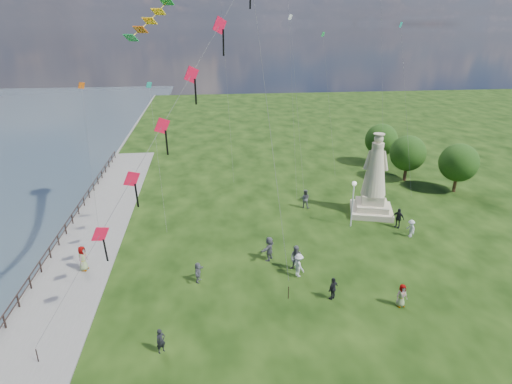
{
  "coord_description": "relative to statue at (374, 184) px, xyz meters",
  "views": [
    {
      "loc": [
        -4.31,
        -19.7,
        16.48
      ],
      "look_at": [
        -1.0,
        8.0,
        5.5
      ],
      "focal_mm": 30.0,
      "sensor_mm": 36.0,
      "label": 1
    }
  ],
  "objects": [
    {
      "name": "waterfront",
      "position": [
        -25.94,
        -6.26,
        -2.93
      ],
      "size": [
        200.0,
        200.0,
        1.51
      ],
      "color": "#32434B",
      "rests_on": "ground"
    },
    {
      "name": "lamppost",
      "position": [
        -2.79,
        -2.47,
        0.14
      ],
      "size": [
        0.39,
        0.39,
        4.18
      ],
      "color": "silver",
      "rests_on": "ground"
    },
    {
      "name": "person_4",
      "position": [
        -3.37,
        -13.85,
        -2.1
      ],
      "size": [
        0.82,
        0.58,
        1.54
      ],
      "primitive_type": "imported",
      "rotation": [
        0.0,
        0.0,
        0.16
      ],
      "color": "#595960",
      "rests_on": "ground"
    },
    {
      "name": "tree_row",
      "position": [
        8.06,
        8.89,
        0.32
      ],
      "size": [
        8.27,
        13.77,
        5.19
      ],
      "color": "#382314",
      "rests_on": "ground"
    },
    {
      "name": "red_kite_train",
      "position": [
        -16.7,
        -10.64,
        9.24
      ],
      "size": [
        12.43,
        9.35,
        19.53
      ],
      "color": "black",
      "rests_on": "ground"
    },
    {
      "name": "person_1",
      "position": [
        -9.03,
        -8.99,
        -1.9
      ],
      "size": [
        1.11,
        1.04,
        1.95
      ],
      "primitive_type": "imported",
      "rotation": [
        0.0,
        0.0,
        -0.66
      ],
      "color": "#595960",
      "rests_on": "ground"
    },
    {
      "name": "statue",
      "position": [
        0.0,
        0.0,
        0.0
      ],
      "size": [
        4.65,
        4.65,
        7.6
      ],
      "rotation": [
        0.0,
        0.0,
        -0.29
      ],
      "color": "beige",
      "rests_on": "ground"
    },
    {
      "name": "person_3",
      "position": [
        -7.39,
        -12.62,
        -2.09
      ],
      "size": [
        1.01,
        0.94,
        1.57
      ],
      "primitive_type": "imported",
      "rotation": [
        0.0,
        0.0,
        3.82
      ],
      "color": "black",
      "rests_on": "ground"
    },
    {
      "name": "person_10",
      "position": [
        -24.07,
        -7.27,
        -1.94
      ],
      "size": [
        0.75,
        1.01,
        1.86
      ],
      "primitive_type": "imported",
      "rotation": [
        0.0,
        0.0,
        1.34
      ],
      "color": "#595960",
      "rests_on": "ground"
    },
    {
      "name": "person_11",
      "position": [
        -10.72,
        -7.25,
        -1.93
      ],
      "size": [
        1.62,
        1.85,
        1.87
      ],
      "primitive_type": "imported",
      "rotation": [
        0.0,
        0.0,
        4.09
      ],
      "color": "#595960",
      "rests_on": "ground"
    },
    {
      "name": "person_5",
      "position": [
        -15.96,
        -9.58,
        -2.14
      ],
      "size": [
        0.92,
        1.45,
        1.45
      ],
      "primitive_type": "imported",
      "rotation": [
        0.0,
        0.0,
        1.3
      ],
      "color": "#595960",
      "rests_on": "ground"
    },
    {
      "name": "small_kites",
      "position": [
        -7.68,
        7.71,
        11.97
      ],
      "size": [
        30.47,
        19.51,
        26.27
      ],
      "color": "teal",
      "rests_on": "ground"
    },
    {
      "name": "person_0",
      "position": [
        -17.89,
        -16.17,
        -2.15
      ],
      "size": [
        0.63,
        0.58,
        1.45
      ],
      "primitive_type": "imported",
      "rotation": [
        0.0,
        0.0,
        0.6
      ],
      "color": "black",
      "rests_on": "ground"
    },
    {
      "name": "person_9",
      "position": [
        1.17,
        -3.16,
        -1.98
      ],
      "size": [
        1.08,
        1.13,
        1.77
      ],
      "primitive_type": "imported",
      "rotation": [
        0.0,
        0.0,
        -0.85
      ],
      "color": "black",
      "rests_on": "ground"
    },
    {
      "name": "person_8",
      "position": [
        1.46,
        -4.98,
        -2.11
      ],
      "size": [
        0.62,
        1.04,
        1.52
      ],
      "primitive_type": "imported",
      "rotation": [
        0.0,
        0.0,
        -1.45
      ],
      "color": "silver",
      "rests_on": "ground"
    },
    {
      "name": "person_7",
      "position": [
        -5.88,
        2.0,
        -1.95
      ],
      "size": [
        1.04,
        0.85,
        1.85
      ],
      "primitive_type": "imported",
      "rotation": [
        0.0,
        0.0,
        2.75
      ],
      "color": "#595960",
      "rests_on": "ground"
    },
    {
      "name": "person_2",
      "position": [
        -9.0,
        -9.72,
        -2.01
      ],
      "size": [
        0.96,
        1.25,
        1.72
      ],
      "primitive_type": "imported",
      "rotation": [
        0.0,
        0.0,
        1.97
      ],
      "color": "silver",
      "rests_on": "ground"
    }
  ]
}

